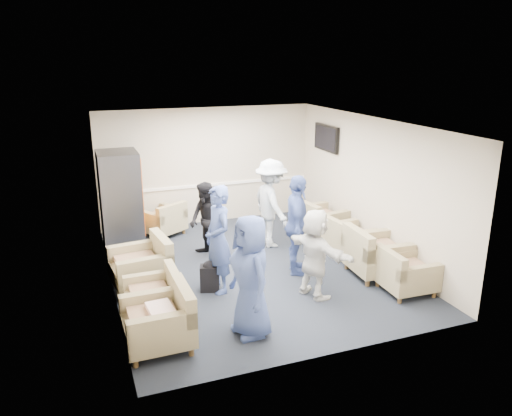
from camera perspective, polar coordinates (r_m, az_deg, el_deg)
name	(u,v)px	position (r m, az deg, el deg)	size (l,w,h in m)	color
floor	(252,268)	(9.38, -0.50, -6.93)	(6.00, 6.00, 0.00)	black
ceiling	(251,123)	(8.64, -0.54, 9.67)	(6.00, 6.00, 0.00)	white
back_wall	(207,166)	(11.70, -5.57, 4.80)	(5.00, 0.02, 2.70)	#C1B5A0
front_wall	(334,261)	(6.34, 8.85, -5.95)	(5.00, 0.02, 2.70)	#C1B5A0
left_wall	(107,214)	(8.43, -16.70, -0.64)	(0.02, 6.00, 2.70)	#C1B5A0
right_wall	(371,187)	(10.02, 13.05, 2.38)	(0.02, 6.00, 2.70)	#C1B5A0
chair_rail	(208,185)	(11.78, -5.48, 2.64)	(4.98, 0.04, 0.06)	white
tv	(326,138)	(11.36, 8.03, 7.93)	(0.10, 1.00, 0.58)	black
armchair_left_near	(162,322)	(7.01, -10.69, -12.71)	(0.91, 0.91, 0.72)	#8E815C
armchair_left_mid	(156,297)	(7.80, -11.34, -9.92)	(0.78, 0.78, 0.62)	#8E815C
armchair_left_far	(144,267)	(8.74, -12.67, -6.56)	(1.03, 1.03, 0.74)	#8E815C
armchair_right_near	(404,274)	(8.72, 16.51, -7.26)	(0.84, 0.84, 0.65)	#8E815C
armchair_right_midnear	(373,255)	(9.22, 13.28, -5.29)	(1.00, 1.00, 0.76)	#8E815C
armchair_right_midfar	(347,240)	(10.03, 10.38, -3.58)	(0.89, 0.89, 0.66)	#8E815C
armchair_right_far	(318,222)	(10.87, 7.08, -1.61)	(1.04, 1.04, 0.72)	#8E815C
armchair_corner	(164,221)	(11.17, -10.46, -1.49)	(1.09, 1.09, 0.64)	#8E815C
vending_machine	(121,200)	(10.52, -15.20, 0.90)	(0.81, 0.94, 1.99)	#494A51
backpack	(210,275)	(8.47, -5.33, -7.66)	(0.37, 0.31, 0.54)	black
pillow	(160,311)	(6.93, -10.87, -11.44)	(0.42, 0.32, 0.12)	white
person_front_left	(251,276)	(6.95, -0.62, -7.82)	(0.86, 0.56, 1.76)	#3E5295
person_mid_left	(218,239)	(8.23, -4.34, -3.61)	(0.66, 0.44, 1.82)	#3E5295
person_back_left	(206,221)	(9.67, -5.73, -1.48)	(0.73, 0.57, 1.50)	black
person_back_right	(271,203)	(10.19, 1.74, 0.52)	(1.18, 0.68, 1.83)	white
person_mid_right	(297,225)	(8.91, 4.68, -1.98)	(1.07, 0.45, 1.82)	#3E5295
person_front_right	(315,253)	(8.14, 6.76, -5.17)	(1.39, 0.44, 1.49)	white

